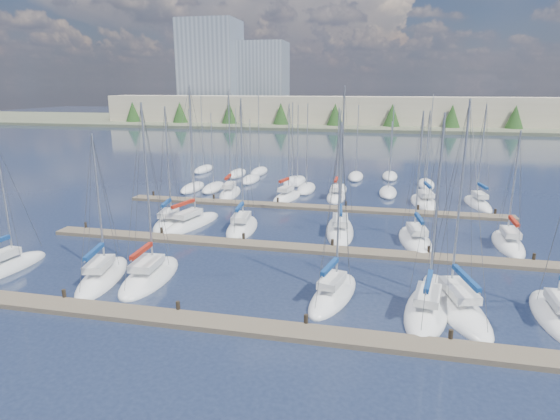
% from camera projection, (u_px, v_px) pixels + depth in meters
% --- Properties ---
extents(ground, '(400.00, 400.00, 0.00)m').
position_uv_depth(ground, '(336.00, 166.00, 81.99)').
color(ground, '#242E48').
rests_on(ground, ground).
extents(dock_near, '(44.00, 1.93, 1.10)m').
position_uv_depth(dock_near, '(236.00, 326.00, 27.26)').
color(dock_near, '#6B5E4C').
rests_on(dock_near, ground).
extents(dock_mid, '(44.00, 1.93, 1.10)m').
position_uv_depth(dock_mid, '(285.00, 247.00, 40.46)').
color(dock_mid, '#6B5E4C').
rests_on(dock_mid, ground).
extents(dock_far, '(44.00, 1.93, 1.10)m').
position_uv_depth(dock_far, '(310.00, 207.00, 53.67)').
color(dock_far, '#6B5E4C').
rests_on(dock_far, ground).
extents(sailboat_j, '(3.56, 8.13, 13.31)m').
position_uv_depth(sailboat_j, '(242.00, 227.00, 45.95)').
color(sailboat_j, white).
rests_on(sailboat_j, ground).
extents(sailboat_g, '(2.74, 7.63, 12.82)m').
position_uv_depth(sailboat_g, '(559.00, 317.00, 28.26)').
color(sailboat_g, white).
rests_on(sailboat_g, ground).
extents(sailboat_a, '(2.76, 7.23, 10.47)m').
position_uv_depth(sailboat_a, '(8.00, 267.00, 35.88)').
color(sailboat_a, white).
rests_on(sailboat_a, ground).
extents(sailboat_f, '(4.89, 10.06, 13.71)m').
position_uv_depth(sailboat_f, '(455.00, 304.00, 29.89)').
color(sailboat_f, white).
rests_on(sailboat_f, ground).
extents(sailboat_k, '(3.50, 9.81, 14.43)m').
position_uv_depth(sailboat_k, '(340.00, 230.00, 45.08)').
color(sailboat_k, white).
rests_on(sailboat_k, ground).
extents(sailboat_n, '(3.11, 7.86, 13.89)m').
position_uv_depth(sailboat_n, '(230.00, 193.00, 60.32)').
color(sailboat_n, white).
rests_on(sailboat_n, ground).
extents(sailboat_o, '(3.73, 6.78, 12.33)m').
position_uv_depth(sailboat_o, '(287.00, 197.00, 58.12)').
color(sailboat_o, white).
rests_on(sailboat_o, ground).
extents(sailboat_q, '(3.87, 8.27, 11.64)m').
position_uv_depth(sailboat_q, '(424.00, 203.00, 55.67)').
color(sailboat_q, white).
rests_on(sailboat_q, ground).
extents(sailboat_p, '(2.41, 6.85, 11.83)m').
position_uv_depth(sailboat_p, '(336.00, 197.00, 58.57)').
color(sailboat_p, white).
rests_on(sailboat_p, ground).
extents(sailboat_e, '(3.92, 8.44, 12.97)m').
position_uv_depth(sailboat_e, '(427.00, 310.00, 29.12)').
color(sailboat_e, white).
rests_on(sailboat_e, ground).
extents(sailboat_m, '(2.46, 7.59, 10.78)m').
position_uv_depth(sailboat_m, '(508.00, 244.00, 41.24)').
color(sailboat_m, white).
rests_on(sailboat_m, ground).
extents(sailboat_r, '(3.26, 7.70, 12.42)m').
position_uv_depth(sailboat_r, '(478.00, 204.00, 55.01)').
color(sailboat_r, white).
rests_on(sailboat_r, ground).
extents(sailboat_d, '(3.79, 7.68, 12.26)m').
position_uv_depth(sailboat_d, '(333.00, 295.00, 31.20)').
color(sailboat_d, white).
rests_on(sailboat_d, ground).
extents(sailboat_l, '(3.64, 8.35, 12.33)m').
position_uv_depth(sailboat_l, '(415.00, 240.00, 42.14)').
color(sailboat_l, white).
rests_on(sailboat_l, ground).
extents(sailboat_c, '(3.43, 8.13, 13.33)m').
position_uv_depth(sailboat_c, '(150.00, 276.00, 34.19)').
color(sailboat_c, white).
rests_on(sailboat_c, ground).
extents(sailboat_b, '(4.11, 8.38, 11.25)m').
position_uv_depth(sailboat_b, '(103.00, 277.00, 34.04)').
color(sailboat_b, white).
rests_on(sailboat_b, ground).
extents(sailboat_i, '(4.57, 9.23, 14.45)m').
position_uv_depth(sailboat_i, '(191.00, 224.00, 47.13)').
color(sailboat_i, white).
rests_on(sailboat_i, ground).
extents(sailboat_h, '(3.95, 7.69, 12.48)m').
position_uv_depth(sailboat_h, '(170.00, 223.00, 47.31)').
color(sailboat_h, white).
rests_on(sailboat_h, ground).
extents(distant_boats, '(36.93, 20.75, 13.30)m').
position_uv_depth(distant_boats, '(295.00, 181.00, 67.50)').
color(distant_boats, '#9EA0A5').
rests_on(distant_boats, ground).
extents(shoreline, '(400.00, 60.00, 38.00)m').
position_uv_depth(shoreline, '(325.00, 103.00, 167.50)').
color(shoreline, '#666B51').
rests_on(shoreline, ground).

